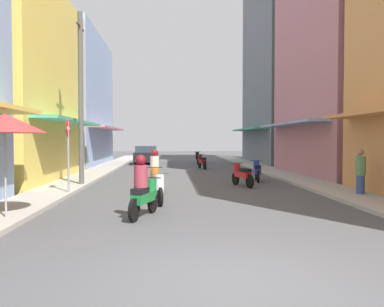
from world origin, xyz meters
TOP-DOWN VIEW (x-y plane):
  - ground_plane at (0.00, 16.44)m, footprint 89.93×89.93m
  - sidewalk_left at (-5.19, 16.44)m, footprint 1.69×48.88m
  - sidewalk_right at (5.19, 16.44)m, footprint 1.69×48.88m
  - building_left_far at (-9.03, 25.32)m, footprint 7.05×11.62m
  - building_right_mid at (9.03, 16.10)m, footprint 7.05×10.15m
  - building_right_far at (9.03, 27.44)m, footprint 7.05×10.98m
  - motorbike_green at (-1.61, 4.66)m, footprint 0.74×1.74m
  - motorbike_maroon at (1.20, 21.32)m, footprint 0.62×1.79m
  - motorbike_blue at (3.12, 13.12)m, footprint 0.56×1.80m
  - motorbike_red at (2.05, 11.15)m, footprint 0.73×1.75m
  - motorbike_black at (1.28, 26.88)m, footprint 0.55×1.81m
  - motorbike_white at (-1.36, 6.85)m, footprint 0.64×1.78m
  - motorbike_orange at (-1.51, 9.67)m, footprint 0.55×1.81m
  - parked_car at (-2.80, 26.88)m, footprint 1.80×4.12m
  - pedestrian_far at (5.48, 7.77)m, footprint 0.34×0.34m
  - vendor_umbrella at (-4.83, 4.27)m, footprint 1.92×1.92m
  - utility_pole at (-4.59, 11.39)m, footprint 0.20×1.20m
  - street_sign_no_entry at (-4.49, 8.85)m, footprint 0.07×0.60m

SIDE VIEW (x-z plane):
  - ground_plane at x=0.00m, z-range 0.00..0.00m
  - sidewalk_left at x=-5.19m, z-range 0.00..0.12m
  - sidewalk_right at x=5.19m, z-range 0.00..0.12m
  - motorbike_maroon at x=1.20m, z-range 0.02..0.99m
  - motorbike_blue at x=3.12m, z-range 0.02..0.99m
  - motorbike_red at x=2.05m, z-range 0.02..0.99m
  - motorbike_black at x=1.28m, z-range 0.02..0.99m
  - motorbike_white at x=-1.36m, z-range 0.02..0.99m
  - motorbike_green at x=-1.61m, z-range -0.09..1.49m
  - motorbike_orange at x=-1.51m, z-range -0.09..1.49m
  - parked_car at x=-2.80m, z-range 0.01..1.46m
  - pedestrian_far at x=5.48m, z-range 0.00..1.63m
  - street_sign_no_entry at x=-4.49m, z-range 0.39..3.04m
  - vendor_umbrella at x=-4.83m, z-range 1.05..3.62m
  - utility_pole at x=-4.59m, z-range 0.08..7.23m
  - building_left_far at x=-9.03m, z-range 0.00..9.63m
  - building_right_mid at x=9.03m, z-range -0.01..15.28m
  - building_right_far at x=9.03m, z-range -0.01..17.32m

